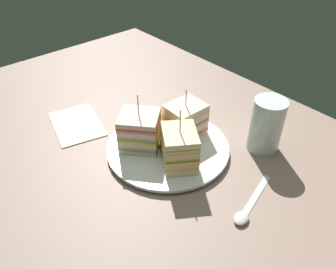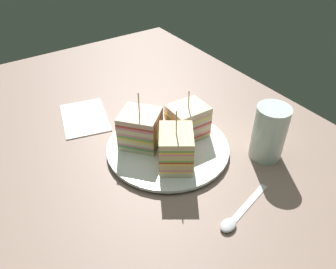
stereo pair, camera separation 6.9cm
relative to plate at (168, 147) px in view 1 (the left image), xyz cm
name	(u,v)px [view 1 (the left image)]	position (x,y,z in cm)	size (l,w,h in cm)	color
ground_plane	(168,153)	(0.00, 0.00, -1.65)	(126.28, 75.99, 1.80)	gray
plate	(168,147)	(0.00, 0.00, 0.00)	(25.89, 25.89, 1.24)	white
sandwich_wedge_0	(179,148)	(5.45, -1.82, 4.36)	(10.07, 9.64, 12.60)	beige
sandwich_wedge_1	(185,120)	(-0.94, 5.67, 4.09)	(6.71, 8.02, 11.02)	#D4C17F
sandwich_wedge_2	(140,131)	(-3.93, -4.19, 4.30)	(10.66, 10.59, 12.36)	beige
chip_pile	(168,139)	(-0.89, 0.72, 1.29)	(6.06, 6.43, 1.55)	#F4D577
spoon	(246,211)	(21.50, -0.65, -0.36)	(5.47, 14.23, 1.00)	silver
napkin	(77,124)	(-21.24, -10.14, -0.50)	(14.92, 10.33, 0.50)	white
drinking_glass	(266,128)	(12.45, 16.01, 4.24)	(6.72, 6.72, 11.71)	silver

